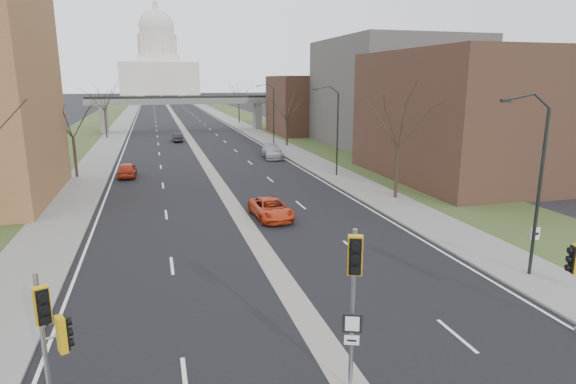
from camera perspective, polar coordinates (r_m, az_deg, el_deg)
name	(u,v)px	position (r m, az deg, el deg)	size (l,w,h in m)	color
road_surface	(170,109)	(162.37, -13.79, 9.49)	(20.00, 600.00, 0.01)	black
median_strip	(170,109)	(162.37, -13.79, 9.49)	(1.20, 600.00, 0.02)	gray
sidewalk_right	(208,109)	(163.21, -9.52, 9.72)	(4.00, 600.00, 0.12)	gray
sidewalk_left	(131,110)	(162.41, -18.07, 9.25)	(4.00, 600.00, 0.12)	gray
grass_verge_right	(226,108)	(163.96, -7.41, 9.81)	(8.00, 600.00, 0.10)	#31451F
grass_verge_left	(111,110)	(162.76, -20.20, 9.09)	(8.00, 600.00, 0.10)	#31451F
commercial_block_near	(472,116)	(49.80, 21.01, 8.43)	(16.00, 20.00, 12.00)	#462E20
commercial_block_mid	(393,93)	(72.25, 12.29, 11.39)	(18.00, 22.00, 15.00)	#54514D
commercial_block_far	(313,105)	(86.59, 3.01, 10.26)	(14.00, 14.00, 10.00)	#462E20
pedestrian_bridge	(183,105)	(92.28, -12.33, 10.06)	(34.00, 3.00, 6.45)	slate
capitol	(159,65)	(332.18, -15.08, 14.33)	(48.00, 42.00, 55.75)	silver
streetlight_near	(531,134)	(24.51, 26.89, 6.10)	(2.61, 0.20, 8.70)	black
streetlight_mid	(330,106)	(47.04, 5.02, 10.18)	(2.61, 0.20, 8.70)	black
streetlight_far	(268,97)	(71.96, -2.37, 11.24)	(2.61, 0.20, 8.70)	black
tree_left_b	(71,114)	(50.67, -24.35, 8.46)	(6.75, 6.75, 8.81)	#382B21
tree_left_c	(103,95)	(84.38, -21.05, 10.73)	(7.65, 7.65, 9.99)	#382B21
tree_right_a	(399,116)	(38.79, 13.07, 8.79)	(7.20, 7.20, 9.40)	#382B21
tree_right_b	(287,105)	(69.60, -0.15, 10.25)	(6.30, 6.30, 8.22)	#382B21
tree_right_c	(239,91)	(108.61, -5.88, 11.88)	(7.65, 7.65, 9.99)	#382B21
signal_pole_left	(51,331)	(14.38, -26.29, -14.56)	(0.76, 1.06, 4.59)	gray
signal_pole_median	(354,285)	(14.21, 7.80, -10.81)	(0.74, 0.87, 5.20)	gray
speed_limit_sign	(534,241)	(26.40, 27.13, -5.24)	(0.49, 0.05, 2.29)	black
car_left_near	(127,170)	(49.97, -18.54, 2.53)	(1.73, 4.31, 1.47)	#A22912
car_left_far	(177,138)	(76.68, -13.00, 6.30)	(1.36, 3.91, 1.29)	black
car_right_near	(271,209)	(33.26, -2.04, -1.98)	(2.27, 4.92, 1.37)	#BD3514
car_right_mid	(272,152)	(58.93, -1.85, 4.79)	(2.21, 5.44, 1.58)	#95949B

